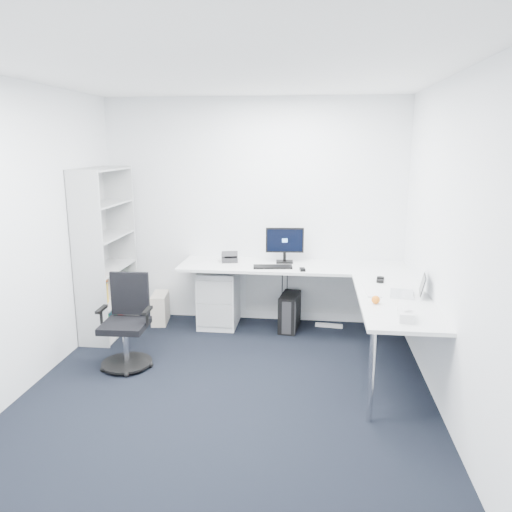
# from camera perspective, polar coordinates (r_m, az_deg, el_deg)

# --- Properties ---
(ground) EXTENTS (4.20, 4.20, 0.00)m
(ground) POSITION_cam_1_polar(r_m,az_deg,el_deg) (4.48, -3.62, -16.22)
(ground) COLOR black
(ceiling) EXTENTS (4.20, 4.20, 0.00)m
(ceiling) POSITION_cam_1_polar(r_m,az_deg,el_deg) (3.95, -4.20, 20.44)
(ceiling) COLOR white
(wall_back) EXTENTS (3.60, 0.02, 2.70)m
(wall_back) POSITION_cam_1_polar(r_m,az_deg,el_deg) (6.05, -0.25, 5.01)
(wall_back) COLOR white
(wall_back) RESTS_ON ground
(wall_front) EXTENTS (3.60, 0.02, 2.70)m
(wall_front) POSITION_cam_1_polar(r_m,az_deg,el_deg) (2.07, -14.75, -11.12)
(wall_front) COLOR white
(wall_front) RESTS_ON ground
(wall_left) EXTENTS (0.02, 4.20, 2.70)m
(wall_left) POSITION_cam_1_polar(r_m,az_deg,el_deg) (4.68, -26.12, 1.36)
(wall_left) COLOR white
(wall_left) RESTS_ON ground
(wall_right) EXTENTS (0.02, 4.20, 2.70)m
(wall_right) POSITION_cam_1_polar(r_m,az_deg,el_deg) (4.08, 21.81, 0.25)
(wall_right) COLOR white
(wall_right) RESTS_ON ground
(l_desk) EXTENTS (2.72, 1.52, 0.79)m
(l_desk) POSITION_cam_1_polar(r_m,az_deg,el_deg) (5.55, 4.55, -5.90)
(l_desk) COLOR silver
(l_desk) RESTS_ON ground
(drawer_pedestal) EXTENTS (0.45, 0.56, 0.69)m
(drawer_pedestal) POSITION_cam_1_polar(r_m,az_deg,el_deg) (6.08, -4.25, -4.73)
(drawer_pedestal) COLOR silver
(drawer_pedestal) RESTS_ON ground
(bookshelf) EXTENTS (0.37, 0.95, 1.91)m
(bookshelf) POSITION_cam_1_polar(r_m,az_deg,el_deg) (5.93, -16.84, 0.39)
(bookshelf) COLOR #B0B2B2
(bookshelf) RESTS_ON ground
(task_chair) EXTENTS (0.53, 0.53, 0.92)m
(task_chair) POSITION_cam_1_polar(r_m,az_deg,el_deg) (5.06, -14.80, -7.41)
(task_chair) COLOR black
(task_chair) RESTS_ON ground
(black_pc_tower) EXTENTS (0.25, 0.46, 0.43)m
(black_pc_tower) POSITION_cam_1_polar(r_m,az_deg,el_deg) (5.96, 3.86, -6.38)
(black_pc_tower) COLOR black
(black_pc_tower) RESTS_ON ground
(beige_pc_tower) EXTENTS (0.22, 0.41, 0.37)m
(beige_pc_tower) POSITION_cam_1_polar(r_m,az_deg,el_deg) (6.29, -10.88, -5.86)
(beige_pc_tower) COLOR beige
(beige_pc_tower) RESTS_ON ground
(power_strip) EXTENTS (0.33, 0.09, 0.04)m
(power_strip) POSITION_cam_1_polar(r_m,az_deg,el_deg) (6.14, 8.33, -7.86)
(power_strip) COLOR silver
(power_strip) RESTS_ON ground
(monitor) EXTENTS (0.45, 0.18, 0.43)m
(monitor) POSITION_cam_1_polar(r_m,az_deg,el_deg) (5.84, 3.30, 1.29)
(monitor) COLOR black
(monitor) RESTS_ON l_desk
(black_keyboard) EXTENTS (0.45, 0.21, 0.02)m
(black_keyboard) POSITION_cam_1_polar(r_m,az_deg,el_deg) (5.63, 1.93, -1.24)
(black_keyboard) COLOR black
(black_keyboard) RESTS_ON l_desk
(mouse) EXTENTS (0.07, 0.10, 0.03)m
(mouse) POSITION_cam_1_polar(r_m,az_deg,el_deg) (5.52, 5.33, -1.54)
(mouse) COLOR black
(mouse) RESTS_ON l_desk
(desk_phone) EXTENTS (0.22, 0.22, 0.13)m
(desk_phone) POSITION_cam_1_polar(r_m,az_deg,el_deg) (5.92, -3.05, -0.02)
(desk_phone) COLOR #272729
(desk_phone) RESTS_ON l_desk
(laptop) EXTENTS (0.35, 0.34, 0.22)m
(laptop) POSITION_cam_1_polar(r_m,az_deg,el_deg) (4.81, 16.39, -3.04)
(laptop) COLOR silver
(laptop) RESTS_ON l_desk
(white_keyboard) EXTENTS (0.14, 0.46, 0.02)m
(white_keyboard) POSITION_cam_1_polar(r_m,az_deg,el_deg) (4.89, 13.04, -3.81)
(white_keyboard) COLOR silver
(white_keyboard) RESTS_ON l_desk
(headphones) EXTENTS (0.14, 0.19, 0.05)m
(headphones) POSITION_cam_1_polar(r_m,az_deg,el_deg) (5.25, 14.03, -2.54)
(headphones) COLOR black
(headphones) RESTS_ON l_desk
(orange_fruit) EXTENTS (0.07, 0.07, 0.07)m
(orange_fruit) POSITION_cam_1_polar(r_m,az_deg,el_deg) (4.50, 13.52, -4.89)
(orange_fruit) COLOR orange
(orange_fruit) RESTS_ON l_desk
(tissue_box) EXTENTS (0.13, 0.22, 0.07)m
(tissue_box) POSITION_cam_1_polar(r_m,az_deg,el_deg) (4.18, 16.71, -6.49)
(tissue_box) COLOR silver
(tissue_box) RESTS_ON l_desk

